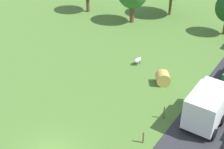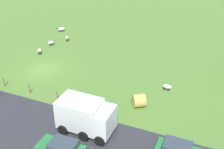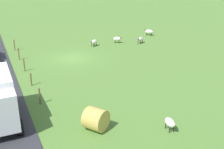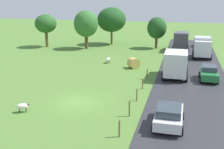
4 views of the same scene
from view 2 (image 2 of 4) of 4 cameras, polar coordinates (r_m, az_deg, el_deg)
The scene contains 13 objects.
ground_plane at distance 37.41m, azimuth -13.36°, elevation 0.88°, with size 160.00×160.00×0.00m, color #517A33.
sheep_0 at distance 48.96m, azimuth -10.07°, elevation 8.93°, with size 1.12×1.24×0.80m.
sheep_1 at distance 45.14m, azimuth -8.92°, elevation 7.22°, with size 1.12×0.92×0.78m.
sheep_2 at distance 32.57m, azimuth 10.88°, elevation -2.37°, with size 0.59×1.06×0.78m.
sheep_3 at distance 41.59m, azimuth -14.25°, elevation 4.61°, with size 1.11×0.92×0.78m.
sheep_4 at distance 43.94m, azimuth -12.05°, elevation 6.25°, with size 1.05×0.88×0.75m.
hay_bale_0 at distance 29.58m, azimuth 5.37°, elevation -5.18°, with size 1.38×1.38×1.23m, color tan.
fence_post_1 at distance 34.93m, azimuth -20.71°, elevation -1.35°, with size 0.12×0.12×1.27m, color brown.
fence_post_2 at distance 32.79m, azimuth -16.09°, elevation -2.74°, with size 0.12×0.12×1.16m, color brown.
fence_post_3 at distance 30.91m, azimuth -10.86°, elevation -4.25°, with size 0.12×0.12×1.10m, color brown.
fence_post_4 at distance 29.28m, azimuth -4.99°, elevation -5.73°, with size 0.12×0.12×1.24m, color brown.
truck_2 at distance 25.82m, azimuth -5.28°, elevation -8.11°, with size 2.82×5.00×3.13m.
car_1 at distance 24.14m, azimuth -10.06°, elevation -14.44°, with size 2.03×3.88×1.65m.
Camera 2 is at (25.90, 20.51, 17.56)m, focal length 45.98 mm.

